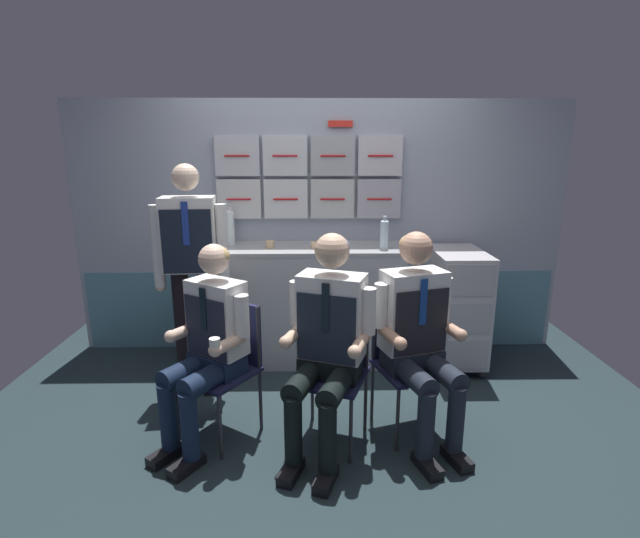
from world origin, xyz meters
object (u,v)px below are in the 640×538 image
at_px(folding_chair_by_counter, 405,350).
at_px(service_trolley, 456,305).
at_px(crew_member_right, 327,335).
at_px(folding_chair_left, 228,354).
at_px(crew_member_left, 208,339).
at_px(folding_chair_right, 335,357).
at_px(sparkling_bottle_green, 384,234).
at_px(paper_cup_tan, 314,245).
at_px(crew_member_by_counter, 419,329).
at_px(crew_member_standing, 191,261).

bearing_deg(folding_chair_by_counter, service_trolley, 55.97).
distance_m(crew_member_right, folding_chair_by_counter, 0.60).
distance_m(folding_chair_left, crew_member_left, 0.23).
height_order(folding_chair_right, sparkling_bottle_green, sparkling_bottle_green).
bearing_deg(folding_chair_left, paper_cup_tan, 60.27).
height_order(crew_member_right, crew_member_by_counter, crew_member_right).
xyz_separation_m(service_trolley, crew_member_by_counter, (-0.54, -1.02, 0.20)).
distance_m(folding_chair_by_counter, crew_member_standing, 1.60).
distance_m(crew_member_by_counter, paper_cup_tan, 1.26).
height_order(crew_member_left, sparkling_bottle_green, sparkling_bottle_green).
bearing_deg(crew_member_left, sparkling_bottle_green, 42.07).
height_order(service_trolley, crew_member_standing, crew_member_standing).
bearing_deg(crew_member_by_counter, service_trolley, 62.08).
bearing_deg(folding_chair_left, folding_chair_right, -4.90).
bearing_deg(paper_cup_tan, folding_chair_right, -83.31).
xyz_separation_m(crew_member_left, crew_member_by_counter, (1.26, 0.03, 0.04)).
relative_size(folding_chair_right, crew_member_standing, 0.50).
bearing_deg(paper_cup_tan, crew_member_standing, -154.38).
xyz_separation_m(crew_member_right, sparkling_bottle_green, (0.49, 1.14, 0.38)).
xyz_separation_m(folding_chair_right, paper_cup_tan, (-0.12, 1.02, 0.50)).
bearing_deg(crew_member_left, crew_member_right, -5.62).
relative_size(folding_chair_left, folding_chair_right, 1.00).
xyz_separation_m(folding_chair_right, crew_member_right, (-0.05, -0.15, 0.21)).
relative_size(folding_chair_right, crew_member_right, 0.64).
distance_m(service_trolley, crew_member_right, 1.57).
distance_m(service_trolley, folding_chair_right, 1.42).
distance_m(crew_member_left, folding_chair_by_counter, 1.23).
xyz_separation_m(crew_member_by_counter, paper_cup_tan, (-0.62, 1.06, 0.30)).
relative_size(folding_chair_right, paper_cup_tan, 14.83).
xyz_separation_m(crew_member_right, crew_member_standing, (-0.94, 0.74, 0.27)).
xyz_separation_m(folding_chair_left, sparkling_bottle_green, (1.10, 0.94, 0.59)).
xyz_separation_m(service_trolley, paper_cup_tan, (-1.16, 0.05, 0.50)).
xyz_separation_m(crew_member_left, folding_chair_by_counter, (1.21, 0.18, -0.16)).
bearing_deg(crew_member_left, crew_member_standing, 109.66).
xyz_separation_m(folding_chair_by_counter, crew_member_by_counter, (0.05, -0.15, 0.20)).
height_order(service_trolley, folding_chair_left, service_trolley).
xyz_separation_m(folding_chair_left, paper_cup_tan, (0.55, 0.96, 0.50)).
xyz_separation_m(crew_member_standing, sparkling_bottle_green, (1.43, 0.40, 0.12)).
bearing_deg(crew_member_standing, sparkling_bottle_green, 15.70).
height_order(crew_member_left, crew_member_by_counter, crew_member_by_counter).
bearing_deg(folding_chair_left, crew_member_left, -123.75).
distance_m(folding_chair_right, crew_member_right, 0.26).
distance_m(crew_member_right, paper_cup_tan, 1.20).
relative_size(crew_member_left, crew_member_standing, 0.74).
height_order(folding_chair_left, sparkling_bottle_green, sparkling_bottle_green).
bearing_deg(crew_member_right, crew_member_standing, 141.85).
bearing_deg(service_trolley, crew_member_by_counter, -117.92).
bearing_deg(service_trolley, crew_member_left, -149.70).
distance_m(folding_chair_left, crew_member_standing, 0.79).
height_order(folding_chair_left, folding_chair_by_counter, same).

